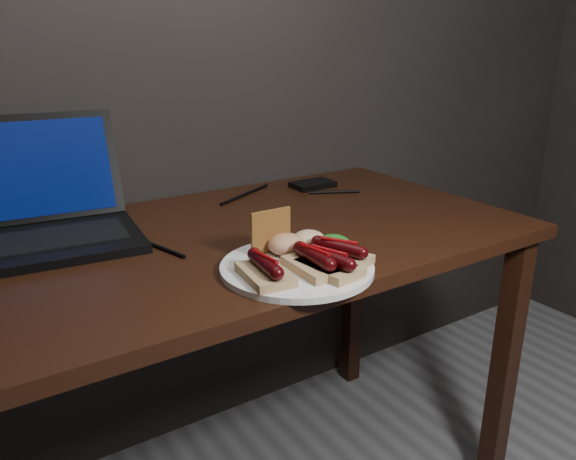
# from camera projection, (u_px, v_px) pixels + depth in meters

# --- Properties ---
(desk) EXTENTS (1.40, 0.70, 0.75)m
(desk) POSITION_uv_depth(u_px,v_px,m) (214.00, 276.00, 1.22)
(desk) COLOR black
(desk) RESTS_ON ground
(laptop) EXTENTS (0.42, 0.38, 0.25)m
(laptop) POSITION_uv_depth(u_px,v_px,m) (38.00, 215.00, 1.17)
(laptop) COLOR black
(laptop) RESTS_ON desk
(hard_drive) EXTENTS (0.12, 0.07, 0.02)m
(hard_drive) POSITION_uv_depth(u_px,v_px,m) (313.00, 184.00, 1.59)
(hard_drive) COLOR black
(hard_drive) RESTS_ON desk
(desk_cables) EXTENTS (1.01, 0.39, 0.01)m
(desk_cables) POSITION_uv_depth(u_px,v_px,m) (181.00, 222.00, 1.28)
(desk_cables) COLOR black
(desk_cables) RESTS_ON desk
(plate) EXTENTS (0.35, 0.35, 0.01)m
(plate) POSITION_uv_depth(u_px,v_px,m) (297.00, 267.00, 1.03)
(plate) COLOR white
(plate) RESTS_ON desk
(bread_sausage_left) EXTENTS (0.08, 0.12, 0.04)m
(bread_sausage_left) POSITION_uv_depth(u_px,v_px,m) (265.00, 270.00, 0.96)
(bread_sausage_left) COLOR tan
(bread_sausage_left) RESTS_ON plate
(bread_sausage_center) EXTENTS (0.07, 0.12, 0.04)m
(bread_sausage_center) POSITION_uv_depth(u_px,v_px,m) (314.00, 262.00, 0.99)
(bread_sausage_center) COLOR tan
(bread_sausage_center) RESTS_ON plate
(bread_sausage_right) EXTENTS (0.11, 0.13, 0.04)m
(bread_sausage_right) POSITION_uv_depth(u_px,v_px,m) (339.00, 253.00, 1.03)
(bread_sausage_right) COLOR tan
(bread_sausage_right) RESTS_ON plate
(bread_sausage_extra) EXTENTS (0.09, 0.12, 0.04)m
(bread_sausage_extra) POSITION_uv_depth(u_px,v_px,m) (329.00, 263.00, 0.99)
(bread_sausage_extra) COLOR tan
(bread_sausage_extra) RESTS_ON plate
(crispbread) EXTENTS (0.09, 0.01, 0.08)m
(crispbread) POSITION_uv_depth(u_px,v_px,m) (271.00, 231.00, 1.07)
(crispbread) COLOR #A4702D
(crispbread) RESTS_ON plate
(salad_greens) EXTENTS (0.07, 0.07, 0.04)m
(salad_greens) POSITION_uv_depth(u_px,v_px,m) (333.00, 245.00, 1.06)
(salad_greens) COLOR #115919
(salad_greens) RESTS_ON plate
(salsa_mound) EXTENTS (0.07, 0.07, 0.04)m
(salsa_mound) POSITION_uv_depth(u_px,v_px,m) (286.00, 244.00, 1.07)
(salsa_mound) COLOR #9D1F0F
(salsa_mound) RESTS_ON plate
(coleslaw_mound) EXTENTS (0.06, 0.06, 0.04)m
(coleslaw_mound) POSITION_uv_depth(u_px,v_px,m) (309.00, 239.00, 1.10)
(coleslaw_mound) COLOR silver
(coleslaw_mound) RESTS_ON plate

